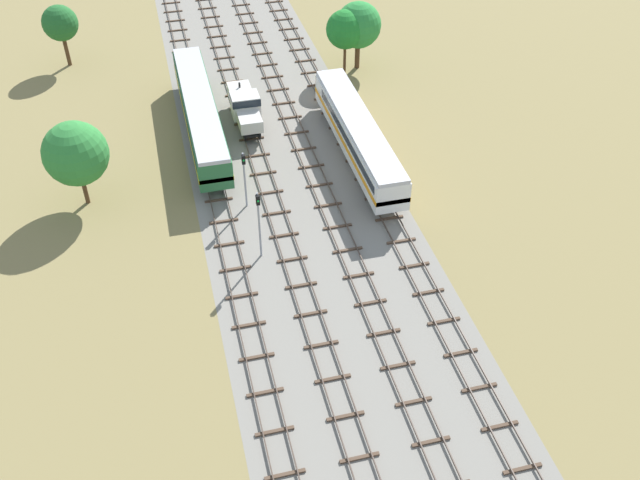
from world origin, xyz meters
TOP-DOWN VIEW (x-y plane):
  - ground_plane at (0.00, 56.00)m, footprint 480.00×480.00m
  - ballast_bed at (0.00, 56.00)m, footprint 17.31×176.00m
  - track_far_left at (-6.65, 57.00)m, footprint 2.40×126.00m
  - track_left at (-2.22, 57.00)m, footprint 2.40×126.00m
  - track_centre_left at (2.22, 57.00)m, footprint 2.40×126.00m
  - track_centre at (6.65, 57.00)m, footprint 2.40×126.00m
  - diesel_railcar_centre_nearest at (6.65, 61.86)m, footprint 2.96×20.50m
  - passenger_coach_far_left_near at (-6.65, 69.37)m, footprint 2.96×22.00m
  - shunter_loco_left_mid at (-2.22, 70.56)m, footprint 2.74×8.46m
  - signal_post_nearest at (-4.44, 57.17)m, footprint 0.28×0.47m
  - signal_post_near at (-4.44, 50.56)m, footprint 0.28×0.47m
  - lineside_tree_0 at (-19.34, 88.16)m, footprint 3.87×3.87m
  - lineside_tree_1 at (10.26, 78.90)m, footprint 4.17×4.17m
  - lineside_tree_2 at (-17.46, 61.00)m, footprint 5.33×5.33m
  - lineside_tree_3 at (11.90, 79.56)m, footprint 4.96×4.96m

SIDE VIEW (x-z plane):
  - ground_plane at x=0.00m, z-range 0.00..0.00m
  - ballast_bed at x=0.00m, z-range 0.00..0.01m
  - track_far_left at x=-6.65m, z-range -0.01..0.28m
  - track_left at x=-2.22m, z-range -0.01..0.28m
  - track_centre_left at x=2.22m, z-range -0.01..0.28m
  - track_centre at x=6.65m, z-range -0.01..0.28m
  - shunter_loco_left_mid at x=-2.22m, z-range 0.46..3.56m
  - diesel_railcar_centre_nearest at x=6.65m, z-range 0.70..4.50m
  - passenger_coach_far_left_near at x=-6.65m, z-range 0.71..4.51m
  - signal_post_nearest at x=-4.44m, z-range 0.72..5.96m
  - signal_post_near at x=-4.44m, z-range 0.77..6.76m
  - lineside_tree_0 at x=-19.34m, z-range 1.46..8.30m
  - lineside_tree_2 at x=-17.46m, z-range 1.12..8.70m
  - lineside_tree_1 at x=10.26m, z-range 1.41..8.42m
  - lineside_tree_3 at x=11.90m, z-range 1.22..8.66m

